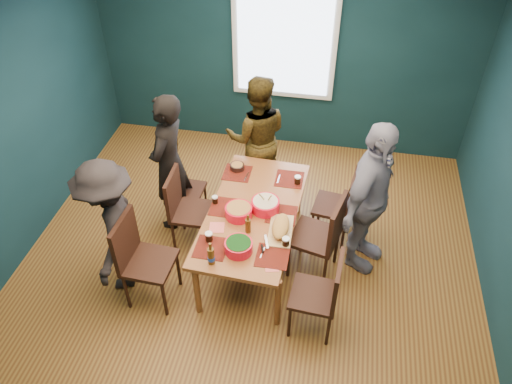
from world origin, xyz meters
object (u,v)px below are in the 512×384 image
chair_left_mid (184,205)px  chair_left_near (139,254)px  bowl_dumpling (265,205)px  person_back (257,137)px  bowl_salad (239,211)px  chair_right_far (342,201)px  chair_right_mid (325,232)px  bowl_herbs (239,246)px  person_far_left (169,163)px  cutting_board (281,227)px  dining_table (253,215)px  chair_left_far (180,184)px  person_near_left (111,227)px  person_right (369,199)px  chair_right_near (324,291)px

chair_left_mid → chair_left_near: 0.84m
chair_left_mid → bowl_dumpling: size_ratio=3.26×
person_back → bowl_salad: person_back is taller
chair_left_mid → chair_left_near: bearing=-104.9°
bowl_dumpling → chair_right_far: bearing=29.7°
chair_right_mid → bowl_herbs: 0.94m
chair_left_near → bowl_salad: size_ratio=3.68×
chair_left_near → person_back: person_back is taller
person_far_left → cutting_board: size_ratio=2.97×
dining_table → chair_left_near: bearing=-141.0°
chair_left_near → chair_right_far: bearing=35.3°
dining_table → chair_left_far: size_ratio=2.24×
chair_left_far → bowl_herbs: bearing=-47.2°
chair_right_far → person_near_left: bearing=-145.9°
bowl_salad → chair_left_mid: bearing=163.9°
person_near_left → bowl_salad: bearing=98.1°
dining_table → bowl_dumpling: bearing=24.0°
chair_left_mid → cutting_board: size_ratio=1.69×
person_near_left → chair_right_far: bearing=101.8°
bowl_dumpling → person_far_left: bearing=161.8°
person_back → chair_left_far: bearing=28.9°
chair_left_mid → person_right: bearing=1.4°
chair_left_near → bowl_herbs: size_ratio=3.82×
chair_left_near → person_near_left: person_near_left is taller
bowl_salad → cutting_board: cutting_board is taller
chair_left_far → chair_right_near: bearing=-34.2°
chair_left_near → chair_right_near: chair_left_near is taller
bowl_dumpling → cutting_board: bearing=-55.3°
person_back → chair_left_near: bearing=55.5°
person_far_left → chair_right_mid: bearing=79.8°
chair_right_near → bowl_salad: (-0.95, 0.69, 0.20)m
bowl_herbs → chair_right_far: bearing=48.9°
chair_right_near → person_far_left: bearing=150.6°
chair_left_mid → bowl_salad: chair_left_mid is taller
cutting_board → bowl_salad: bearing=159.7°
chair_right_mid → chair_right_near: chair_right_mid is taller
person_right → bowl_salad: (-1.29, -0.27, -0.14)m
bowl_herbs → cutting_board: 0.48m
person_right → chair_left_mid: bearing=116.1°
chair_right_mid → person_near_left: bearing=-152.8°
dining_table → chair_left_far: bearing=154.9°
dining_table → bowl_salad: size_ratio=6.60×
chair_left_mid → cutting_board: 1.18m
chair_left_mid → chair_right_mid: bearing=-7.6°
chair_left_far → person_back: (0.79, 0.67, 0.31)m
person_near_left → bowl_salad: person_near_left is taller
chair_right_mid → chair_right_near: (0.06, -0.70, -0.05)m
chair_right_far → cutting_board: chair_right_far is taller
dining_table → person_far_left: size_ratio=1.10×
chair_left_far → bowl_salad: chair_left_far is taller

